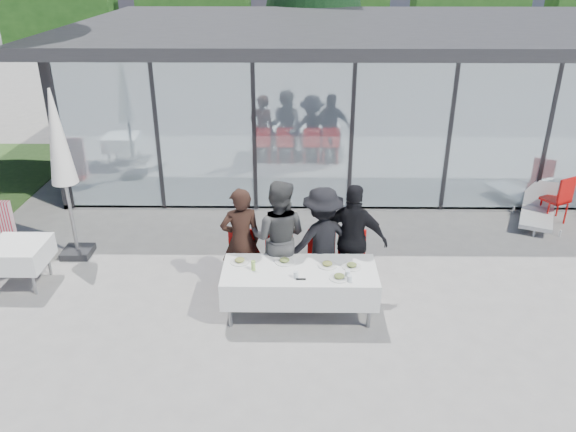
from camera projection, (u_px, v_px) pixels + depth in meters
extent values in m
plane|color=gray|center=(301.00, 323.00, 8.24)|extent=(90.00, 90.00, 0.00)
cube|color=gray|center=(371.00, 149.00, 15.45)|extent=(14.00, 8.00, 0.10)
cube|color=black|center=(359.00, 67.00, 18.33)|extent=(14.00, 0.20, 3.20)
cube|color=black|center=(114.00, 93.00, 14.87)|extent=(0.20, 8.00, 3.20)
cube|color=silver|center=(400.00, 138.00, 11.19)|extent=(13.60, 0.06, 3.10)
cube|color=#2D2D30|center=(381.00, 27.00, 13.70)|extent=(14.80, 8.80, 0.24)
cube|color=#262628|center=(61.00, 136.00, 11.27)|extent=(0.08, 0.10, 3.10)
cube|color=#262628|center=(158.00, 137.00, 11.25)|extent=(0.08, 0.10, 3.10)
cube|color=#262628|center=(254.00, 137.00, 11.22)|extent=(0.08, 0.10, 3.10)
cube|color=#262628|center=(351.00, 137.00, 11.20)|extent=(0.08, 0.10, 3.10)
cube|color=#262628|center=(449.00, 138.00, 11.18)|extent=(0.08, 0.10, 3.10)
cube|color=#262628|center=(547.00, 138.00, 11.16)|extent=(0.08, 0.10, 3.10)
cube|color=red|center=(279.00, 153.00, 13.94)|extent=(0.45, 0.45, 0.90)
cube|color=red|center=(338.00, 147.00, 14.38)|extent=(0.45, 0.45, 0.90)
cube|color=red|center=(440.00, 153.00, 13.90)|extent=(0.45, 0.45, 0.90)
cube|color=red|center=(511.00, 145.00, 14.51)|extent=(0.45, 0.45, 0.90)
cube|color=#183C13|center=(58.00, 6.00, 32.84)|extent=(6.50, 2.00, 4.40)
cube|color=#183C13|center=(194.00, 6.00, 32.76)|extent=(6.50, 2.00, 4.40)
cube|color=#183C13|center=(331.00, 6.00, 32.67)|extent=(6.50, 2.00, 4.40)
cube|color=#183C13|center=(469.00, 7.00, 32.58)|extent=(6.50, 2.00, 4.40)
cube|color=white|center=(299.00, 282.00, 8.25)|extent=(2.26, 0.96, 0.42)
cylinder|color=gray|center=(230.00, 305.00, 8.03)|extent=(0.06, 0.06, 0.71)
cylinder|color=gray|center=(370.00, 306.00, 8.00)|extent=(0.06, 0.06, 0.71)
cylinder|color=gray|center=(235.00, 280.00, 8.66)|extent=(0.06, 0.06, 0.71)
cylinder|color=gray|center=(364.00, 281.00, 8.64)|extent=(0.06, 0.06, 0.71)
imported|color=black|center=(241.00, 240.00, 8.73)|extent=(0.79, 0.79, 1.75)
cube|color=red|center=(242.00, 264.00, 8.90)|extent=(0.44, 0.44, 0.05)
cube|color=red|center=(242.00, 245.00, 8.98)|extent=(0.44, 0.04, 0.55)
cylinder|color=red|center=(230.00, 283.00, 8.84)|extent=(0.04, 0.04, 0.43)
cylinder|color=red|center=(253.00, 283.00, 8.83)|extent=(0.04, 0.04, 0.43)
cylinder|color=red|center=(232.00, 271.00, 9.17)|extent=(0.04, 0.04, 0.43)
cylinder|color=red|center=(254.00, 271.00, 9.16)|extent=(0.04, 0.04, 0.43)
imported|color=#474747|center=(279.00, 237.00, 8.70)|extent=(1.07, 1.07, 1.87)
cube|color=red|center=(279.00, 265.00, 8.89)|extent=(0.44, 0.44, 0.05)
cube|color=red|center=(279.00, 245.00, 8.97)|extent=(0.44, 0.04, 0.55)
cylinder|color=red|center=(267.00, 283.00, 8.83)|extent=(0.04, 0.04, 0.43)
cylinder|color=red|center=(290.00, 283.00, 8.83)|extent=(0.04, 0.04, 0.43)
cylinder|color=red|center=(268.00, 272.00, 9.16)|extent=(0.04, 0.04, 0.43)
cylinder|color=red|center=(290.00, 272.00, 9.16)|extent=(0.04, 0.04, 0.43)
imported|color=black|center=(322.00, 241.00, 8.72)|extent=(1.45, 1.45, 1.75)
cube|color=red|center=(321.00, 265.00, 8.89)|extent=(0.44, 0.44, 0.05)
cube|color=red|center=(321.00, 245.00, 8.96)|extent=(0.44, 0.04, 0.55)
cylinder|color=red|center=(310.00, 283.00, 8.83)|extent=(0.04, 0.04, 0.43)
cylinder|color=red|center=(333.00, 284.00, 8.82)|extent=(0.04, 0.04, 0.43)
cylinder|color=red|center=(310.00, 272.00, 9.15)|extent=(0.04, 0.04, 0.43)
cylinder|color=red|center=(332.00, 272.00, 9.15)|extent=(0.04, 0.04, 0.43)
imported|color=black|center=(354.00, 239.00, 8.70)|extent=(1.33, 1.33, 1.80)
cube|color=red|center=(352.00, 265.00, 8.88)|extent=(0.44, 0.44, 0.05)
cube|color=red|center=(352.00, 245.00, 8.96)|extent=(0.44, 0.04, 0.55)
cylinder|color=red|center=(341.00, 284.00, 8.82)|extent=(0.04, 0.04, 0.43)
cylinder|color=red|center=(364.00, 284.00, 8.82)|extent=(0.04, 0.04, 0.43)
cylinder|color=red|center=(339.00, 272.00, 9.15)|extent=(0.04, 0.04, 0.43)
cylinder|color=red|center=(362.00, 272.00, 9.14)|extent=(0.04, 0.04, 0.43)
cylinder|color=silver|center=(240.00, 262.00, 8.36)|extent=(0.29, 0.29, 0.01)
ellipsoid|color=#A99443|center=(240.00, 260.00, 8.34)|extent=(0.15, 0.15, 0.05)
cylinder|color=silver|center=(285.00, 262.00, 8.35)|extent=(0.29, 0.29, 0.01)
ellipsoid|color=#385D23|center=(285.00, 260.00, 8.34)|extent=(0.15, 0.15, 0.05)
cylinder|color=silver|center=(327.00, 265.00, 8.26)|extent=(0.29, 0.29, 0.01)
ellipsoid|color=#A99443|center=(327.00, 263.00, 8.25)|extent=(0.15, 0.15, 0.05)
cylinder|color=silver|center=(352.00, 267.00, 8.23)|extent=(0.29, 0.29, 0.01)
ellipsoid|color=#385D23|center=(352.00, 265.00, 8.21)|extent=(0.15, 0.15, 0.05)
cylinder|color=silver|center=(339.00, 278.00, 7.94)|extent=(0.29, 0.29, 0.01)
ellipsoid|color=#385D23|center=(339.00, 276.00, 7.92)|extent=(0.15, 0.15, 0.05)
cylinder|color=#97C753|center=(253.00, 266.00, 8.12)|extent=(0.06, 0.06, 0.15)
cylinder|color=silver|center=(296.00, 275.00, 7.93)|extent=(0.07, 0.07, 0.10)
cylinder|color=silver|center=(347.00, 274.00, 7.95)|extent=(0.07, 0.07, 0.10)
cylinder|color=silver|center=(350.00, 279.00, 7.84)|extent=(0.07, 0.07, 0.10)
cube|color=black|center=(301.00, 279.00, 7.91)|extent=(0.14, 0.03, 0.01)
cube|color=white|center=(19.00, 254.00, 8.98)|extent=(0.86, 0.86, 0.36)
cylinder|color=gray|center=(32.00, 275.00, 8.79)|extent=(0.05, 0.05, 0.72)
cylinder|color=gray|center=(12.00, 256.00, 9.34)|extent=(0.05, 0.05, 0.72)
cylinder|color=gray|center=(47.00, 256.00, 9.34)|extent=(0.05, 0.05, 0.72)
cube|color=red|center=(555.00, 199.00, 11.27)|extent=(0.60, 0.60, 0.05)
cube|color=red|center=(566.00, 191.00, 11.00)|extent=(0.41, 0.25, 0.55)
cylinder|color=red|center=(547.00, 214.00, 11.20)|extent=(0.04, 0.04, 0.43)
cylinder|color=red|center=(566.00, 214.00, 11.20)|extent=(0.04, 0.04, 0.43)
cylinder|color=red|center=(540.00, 206.00, 11.53)|extent=(0.04, 0.04, 0.43)
cylinder|color=red|center=(558.00, 207.00, 11.53)|extent=(0.04, 0.04, 0.43)
cube|color=black|center=(78.00, 252.00, 10.09)|extent=(0.50, 0.50, 0.12)
cylinder|color=gray|center=(66.00, 185.00, 9.55)|extent=(0.06, 0.06, 2.70)
cone|color=white|center=(57.00, 137.00, 9.19)|extent=(0.44, 0.44, 1.60)
cube|color=red|center=(8.00, 249.00, 10.20)|extent=(0.30, 0.45, 0.10)
cube|color=silver|center=(537.00, 216.00, 11.19)|extent=(1.07, 1.43, 0.08)
cube|color=silver|center=(540.00, 194.00, 11.53)|extent=(0.66, 0.48, 0.54)
cylinder|color=silver|center=(534.00, 233.00, 10.74)|extent=(0.04, 0.04, 0.14)
cylinder|color=silver|center=(560.00, 233.00, 10.74)|extent=(0.04, 0.04, 0.14)
cylinder|color=silver|center=(514.00, 210.00, 11.74)|extent=(0.04, 0.04, 0.14)
cylinder|color=silver|center=(538.00, 210.00, 11.73)|extent=(0.04, 0.04, 0.14)
cylinder|color=#382316|center=(312.00, 78.00, 19.59)|extent=(0.44, 0.44, 2.00)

